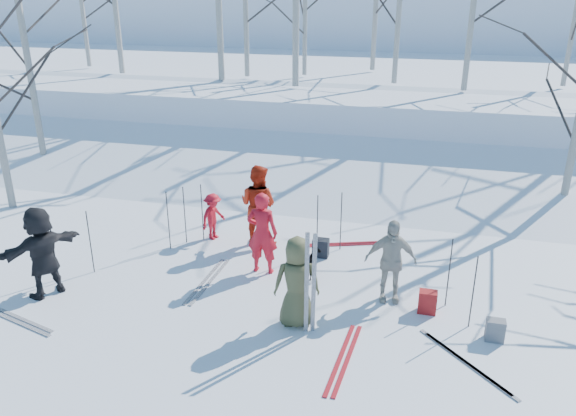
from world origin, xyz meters
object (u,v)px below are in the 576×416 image
(skier_olive_center, at_px, (297,282))
(skier_redor_behind, at_px, (258,205))
(skier_red_seated, at_px, (213,216))
(backpack_dark, at_px, (321,248))
(skier_cream_east, at_px, (390,261))
(dog, at_px, (315,264))
(backpack_grey, at_px, (495,330))
(backpack_red, at_px, (427,302))
(skier_red_north, at_px, (262,233))
(skier_grey_west, at_px, (42,252))

(skier_olive_center, bearing_deg, skier_redor_behind, -77.35)
(skier_olive_center, height_order, skier_red_seated, skier_olive_center)
(backpack_dark, bearing_deg, skier_redor_behind, 167.16)
(skier_cream_east, xyz_separation_m, dog, (-1.50, 0.53, -0.53))
(skier_olive_center, relative_size, backpack_grey, 4.26)
(backpack_red, distance_m, backpack_grey, 1.25)
(skier_red_north, relative_size, backpack_red, 4.08)
(skier_cream_east, relative_size, skier_grey_west, 0.91)
(dog, bearing_deg, skier_red_north, -14.46)
(skier_red_north, distance_m, skier_cream_east, 2.62)
(skier_redor_behind, distance_m, backpack_dark, 1.70)
(skier_red_north, distance_m, dog, 1.22)
(skier_redor_behind, distance_m, backpack_grey, 5.60)
(dog, bearing_deg, skier_redor_behind, -56.08)
(skier_red_seated, relative_size, backpack_grey, 2.87)
(skier_olive_center, height_order, skier_redor_behind, skier_redor_behind)
(skier_red_north, relative_size, skier_redor_behind, 0.93)
(skier_redor_behind, bearing_deg, backpack_grey, 167.39)
(skier_olive_center, height_order, backpack_red, skier_olive_center)
(skier_red_seated, height_order, backpack_grey, skier_red_seated)
(backpack_grey, bearing_deg, skier_olive_center, -174.02)
(skier_red_north, height_order, backpack_dark, skier_red_north)
(dog, distance_m, backpack_grey, 3.60)
(backpack_red, xyz_separation_m, backpack_dark, (-2.28, 1.71, -0.01))
(skier_redor_behind, xyz_separation_m, skier_cream_east, (3.07, -1.78, -0.12))
(skier_cream_east, bearing_deg, dog, 151.39)
(backpack_grey, bearing_deg, skier_cream_east, 154.44)
(dog, bearing_deg, backpack_red, 142.75)
(skier_red_seated, xyz_separation_m, skier_cream_east, (4.14, -1.73, 0.25))
(skier_grey_west, distance_m, backpack_red, 7.09)
(skier_cream_east, bearing_deg, skier_grey_west, -176.65)
(skier_olive_center, relative_size, dog, 2.51)
(backpack_red, relative_size, backpack_grey, 1.11)
(skier_redor_behind, distance_m, skier_red_seated, 1.13)
(skier_olive_center, xyz_separation_m, backpack_dark, (-0.11, 2.65, -0.61))
(skier_olive_center, xyz_separation_m, skier_cream_east, (1.45, 1.21, -0.01))
(skier_cream_east, height_order, skier_grey_west, skier_grey_west)
(skier_grey_west, distance_m, backpack_dark, 5.52)
(skier_redor_behind, relative_size, backpack_dark, 4.58)
(skier_olive_center, bearing_deg, backpack_red, -172.40)
(skier_olive_center, distance_m, skier_red_north, 2.02)
(dog, bearing_deg, backpack_grey, 139.83)
(skier_red_north, bearing_deg, skier_grey_west, 25.55)
(skier_olive_center, xyz_separation_m, backpack_grey, (3.27, 0.34, -0.62))
(skier_grey_west, bearing_deg, backpack_grey, 122.28)
(skier_grey_west, xyz_separation_m, backpack_red, (6.97, 1.13, -0.67))
(skier_red_seated, xyz_separation_m, backpack_dark, (2.57, -0.29, -0.35))
(skier_grey_west, relative_size, backpack_red, 4.19)
(dog, bearing_deg, skier_cream_east, 143.34)
(skier_red_north, bearing_deg, dog, -178.59)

